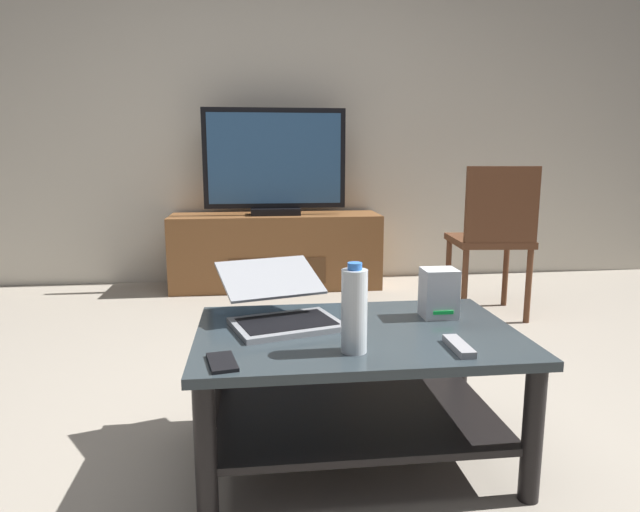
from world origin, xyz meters
name	(u,v)px	position (x,y,z in m)	size (l,w,h in m)	color
ground_plane	(319,428)	(0.00, 0.00, 0.00)	(7.68, 7.68, 0.00)	#9E9384
back_wall	(280,100)	(0.00, 2.53, 1.40)	(6.40, 0.12, 2.80)	beige
coffee_table	(356,371)	(0.10, -0.21, 0.30)	(1.01, 0.66, 0.44)	#2D383D
media_cabinet	(276,251)	(-0.06, 2.21, 0.27)	(1.54, 0.45, 0.55)	brown
television	(275,164)	(-0.06, 2.19, 0.92)	(1.03, 0.20, 0.76)	black
dining_chair	(493,233)	(1.20, 1.26, 0.53)	(0.48, 0.48, 0.92)	#59331E
laptop	(280,305)	(-0.14, -0.09, 0.50)	(0.43, 0.48, 0.18)	gray
router_box	(439,293)	(0.40, -0.10, 0.52)	(0.12, 0.10, 0.17)	silver
water_bottle_near	(354,310)	(0.05, -0.40, 0.56)	(0.07, 0.07, 0.26)	silver
cell_phone	(222,362)	(-0.31, -0.45, 0.45)	(0.07, 0.14, 0.01)	black
tv_remote	(459,346)	(0.36, -0.42, 0.45)	(0.04, 0.16, 0.02)	#99999E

